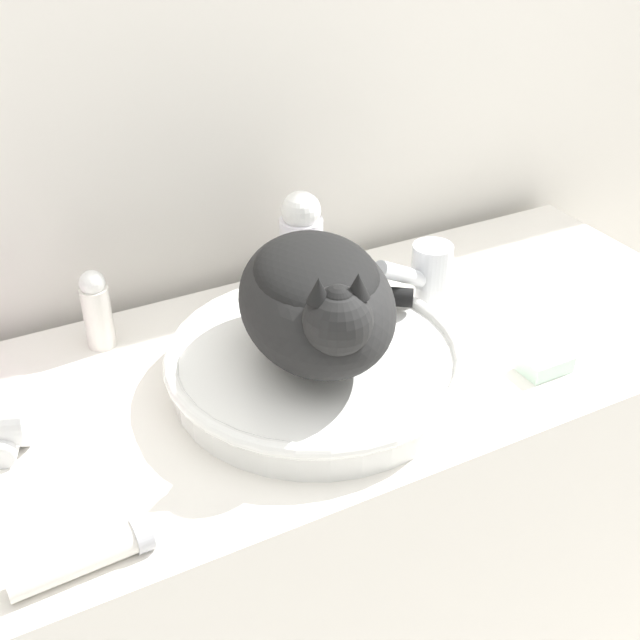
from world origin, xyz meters
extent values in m
cube|color=silver|center=(0.00, 0.58, 1.20)|extent=(8.00, 0.05, 2.40)
cube|color=white|center=(0.00, 0.26, 0.44)|extent=(1.23, 0.52, 0.89)
cylinder|color=white|center=(-0.06, 0.22, 0.91)|extent=(0.38, 0.38, 0.05)
torus|color=white|center=(-0.06, 0.22, 0.93)|extent=(0.40, 0.40, 0.02)
ellipsoid|color=black|center=(-0.06, 0.22, 1.02)|extent=(0.26, 0.32, 0.14)
ellipsoid|color=black|center=(-0.06, 0.22, 1.06)|extent=(0.20, 0.25, 0.06)
sphere|color=black|center=(-0.09, 0.11, 1.06)|extent=(0.08, 0.08, 0.08)
sphere|color=black|center=(-0.09, 0.11, 1.08)|extent=(0.04, 0.04, 0.04)
cone|color=black|center=(-0.11, 0.12, 1.10)|extent=(0.03, 0.03, 0.03)
cone|color=black|center=(-0.07, 0.10, 1.10)|extent=(0.03, 0.03, 0.03)
cylinder|color=black|center=(0.05, 0.29, 0.96)|extent=(0.14, 0.11, 0.03)
cylinder|color=silver|center=(0.17, 0.29, 0.92)|extent=(0.04, 0.04, 0.06)
cylinder|color=silver|center=(0.12, 0.28, 0.98)|extent=(0.13, 0.06, 0.09)
cylinder|color=silver|center=(0.17, 0.29, 0.98)|extent=(0.06, 0.06, 0.06)
cylinder|color=white|center=(-0.29, 0.45, 0.93)|extent=(0.04, 0.04, 0.09)
sphere|color=white|center=(-0.29, 0.45, 0.99)|extent=(0.04, 0.04, 0.04)
cylinder|color=silver|center=(0.03, 0.45, 0.95)|extent=(0.07, 0.07, 0.13)
sphere|color=white|center=(0.03, 0.45, 1.03)|extent=(0.06, 0.06, 0.06)
cylinder|color=silver|center=(-0.42, 0.05, 0.90)|extent=(0.13, 0.04, 0.03)
cylinder|color=#B7B7BC|center=(-0.35, 0.05, 0.90)|extent=(0.02, 0.04, 0.04)
cylinder|color=silver|center=(-0.44, 0.29, 0.90)|extent=(0.07, 0.11, 0.03)
cube|color=silver|center=(0.23, 0.10, 0.90)|extent=(0.07, 0.05, 0.02)
camera|label=1|loc=(-0.46, -0.55, 1.54)|focal=45.00mm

